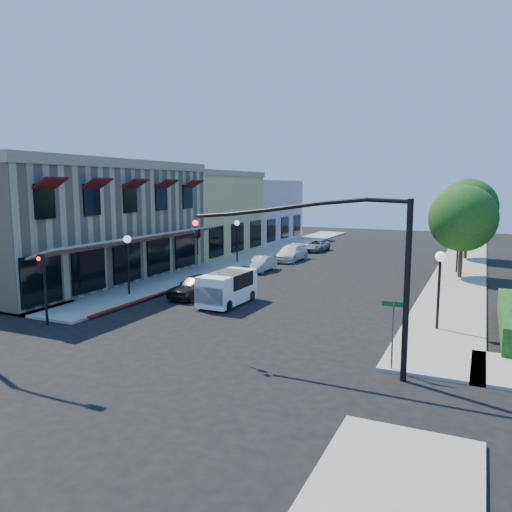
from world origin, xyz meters
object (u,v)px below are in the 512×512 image
at_px(parked_car_b, 261,264).
at_px(parked_car_c, 291,253).
at_px(signal_mast_arm, 342,255).
at_px(lamppost_right_near, 440,270).
at_px(parked_car_d, 316,246).
at_px(street_name_sign, 393,324).
at_px(lamppost_left_near, 128,250).
at_px(white_van, 227,286).
at_px(parked_car_a, 196,286).
at_px(lamppost_right_far, 458,237).
at_px(street_tree_b, 468,208).
at_px(street_tree_a, 463,218).
at_px(secondary_signal, 43,276).
at_px(lamppost_left_far, 237,230).

bearing_deg(parked_car_b, parked_car_c, 89.57).
xyz_separation_m(signal_mast_arm, lamppost_right_near, (2.64, 6.50, -1.35)).
bearing_deg(lamppost_right_near, parked_car_d, 118.99).
distance_m(signal_mast_arm, street_name_sign, 2.98).
xyz_separation_m(lamppost_left_near, white_van, (6.19, 0.55, -1.73)).
bearing_deg(parked_car_a, signal_mast_arm, -29.84).
relative_size(lamppost_right_far, parked_car_d, 0.90).
bearing_deg(white_van, parked_car_b, 104.15).
bearing_deg(street_name_sign, parked_car_b, 126.53).
height_order(signal_mast_arm, parked_car_a, signal_mast_arm).
relative_size(street_name_sign, lamppost_right_far, 0.70).
xyz_separation_m(street_tree_b, lamppost_right_near, (-0.30, -24.00, -1.81)).
distance_m(lamppost_left_near, parked_car_a, 4.47).
bearing_deg(street_name_sign, parked_car_a, 149.64).
relative_size(street_tree_b, signal_mast_arm, 0.88).
relative_size(street_tree_b, parked_car_b, 2.04).
bearing_deg(parked_car_d, street_tree_a, -34.22).
height_order(street_tree_b, parked_car_c, street_tree_b).
height_order(lamppost_right_far, parked_car_a, lamppost_right_far).
xyz_separation_m(secondary_signal, parked_car_c, (3.17, 23.59, -1.65)).
bearing_deg(street_name_sign, lamppost_left_far, 128.94).
distance_m(street_name_sign, lamppost_right_near, 5.98).
distance_m(street_name_sign, parked_car_a, 14.29).
bearing_deg(signal_mast_arm, street_name_sign, 23.20).
bearing_deg(parked_car_d, white_van, -81.83).
height_order(street_tree_a, white_van, street_tree_a).
bearing_deg(lamppost_left_near, lamppost_left_far, 90.00).
xyz_separation_m(street_tree_b, signal_mast_arm, (-2.94, -30.50, -0.46)).
distance_m(parked_car_c, parked_car_d, 7.00).
distance_m(street_tree_b, lamppost_right_far, 8.21).
height_order(street_name_sign, parked_car_b, street_name_sign).
xyz_separation_m(lamppost_left_far, parked_car_b, (3.56, -3.00, -2.17)).
bearing_deg(signal_mast_arm, lamppost_right_far, 83.30).
relative_size(white_van, parked_car_d, 1.00).
bearing_deg(parked_car_c, lamppost_left_far, -138.58).
bearing_deg(lamppost_left_near, signal_mast_arm, -24.37).
relative_size(street_tree_b, secondary_signal, 2.11).
xyz_separation_m(secondary_signal, lamppost_left_near, (-0.50, 6.59, 0.42)).
bearing_deg(street_tree_b, parked_car_c, -152.82).
relative_size(lamppost_right_far, parked_car_c, 0.78).
relative_size(signal_mast_arm, parked_car_d, 2.02).
distance_m(street_name_sign, lamppost_right_far, 21.85).
height_order(lamppost_right_far, parked_car_c, lamppost_right_far).
bearing_deg(lamppost_right_far, white_van, -124.97).
relative_size(secondary_signal, lamppost_left_near, 0.93).
distance_m(secondary_signal, lamppost_left_near, 6.63).
distance_m(lamppost_right_near, lamppost_right_far, 16.00).
xyz_separation_m(lamppost_right_near, parked_car_b, (-13.44, 11.00, -2.17)).
distance_m(lamppost_right_far, parked_car_c, 13.53).
height_order(street_name_sign, parked_car_d, street_name_sign).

